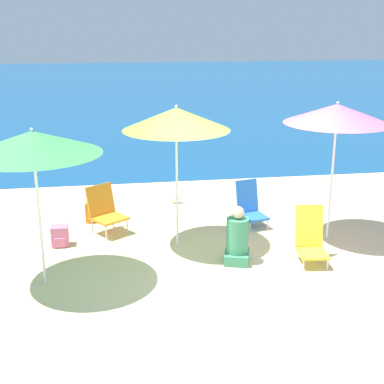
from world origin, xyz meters
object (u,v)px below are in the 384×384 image
Objects in this scene: beach_chair_blue at (250,205)px; backpack_pink at (60,236)px; beach_chair_orange at (105,209)px; beach_chair_yellow at (311,238)px; beach_umbrella_lime at (176,119)px; seagull at (176,196)px; person_seated_near at (237,240)px; beach_umbrella_green at (33,143)px; beach_umbrella_pink at (337,114)px; backpack_orange at (93,212)px.

backpack_pink is at bearing 174.27° from beach_chair_blue.
beach_chair_orange is 3.42m from beach_chair_yellow.
beach_umbrella_lime is at bearing 161.55° from beach_chair_yellow.
person_seated_near is at bearing -79.26° from seagull.
beach_umbrella_green is at bearing -152.55° from beach_umbrella_lime.
beach_umbrella_lime is at bearing -96.78° from seagull.
seagull is (-1.63, 2.97, -0.22)m from beach_chair_yellow.
beach_chair_blue is at bearing 7.93° from backpack_pink.
beach_umbrella_pink is at bearing -47.33° from beach_chair_orange.
beach_umbrella_green is at bearing -94.68° from backpack_pink.
seagull is at bearing 125.04° from beach_chair_yellow.
beach_umbrella_pink reaches higher than backpack_orange.
beach_umbrella_green is 2.76× the size of beach_chair_blue.
beach_chair_yellow is at bearing -86.59° from beach_chair_blue.
beach_umbrella_green reaches higher than beach_chair_yellow.
person_seated_near is 2.91m from seagull.
backpack_orange is at bearing 160.23° from beach_umbrella_pink.
beach_umbrella_pink reaches higher than beach_umbrella_lime.
beach_umbrella_lime is 2.89× the size of beach_chair_blue.
beach_chair_orange reaches higher than beach_chair_blue.
beach_umbrella_pink is at bearing 38.57° from person_seated_near.
beach_umbrella_lime is 2.84m from seagull.
beach_umbrella_pink is 2.49m from beach_umbrella_lime.
person_seated_near is at bearing -21.56° from backpack_pink.
beach_umbrella_pink is 6.84× the size of backpack_pink.
beach_chair_blue is 2.16× the size of backpack_orange.
beach_umbrella_green is 2.22m from backpack_pink.
backpack_pink is at bearing -116.52° from backpack_orange.
beach_umbrella_lime is 2.66m from beach_chair_yellow.
beach_umbrella_pink is 6.24× the size of backpack_orange.
beach_chair_orange is at bearing 33.78° from backpack_pink.
person_seated_near is (-1.08, 0.12, -0.01)m from beach_chair_yellow.
person_seated_near is 2.64× the size of backpack_pink.
beach_chair_blue is 0.95× the size of beach_chair_yellow.
backpack_orange is at bearing 75.21° from beach_umbrella_green.
beach_chair_yellow is at bearing -17.34° from backpack_pink.
backpack_orange is 1.34× the size of seagull.
backpack_pink is (-0.72, -0.48, -0.25)m from beach_chair_orange.
backpack_pink is (-3.72, 1.16, -0.20)m from beach_chair_yellow.
backpack_pink is 2.77m from seagull.
person_seated_near reaches higher than beach_chair_yellow.
person_seated_near is (0.79, -0.75, -1.68)m from beach_umbrella_lime.
beach_umbrella_lime reaches higher than backpack_orange.
beach_chair_yellow reaches higher than beach_chair_blue.
beach_umbrella_green is 4.23m from seagull.
seagull is at bearing 117.55° from person_seated_near.
backpack_orange is (-2.13, 2.06, -0.18)m from person_seated_near.
backpack_orange is (-2.72, 0.56, -0.17)m from beach_chair_blue.
beach_umbrella_green is at bearing -171.44° from beach_chair_yellow.
beach_umbrella_lime reaches higher than backpack_pink.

